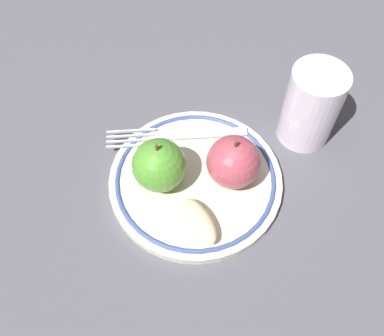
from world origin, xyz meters
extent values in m
plane|color=#51505A|center=(0.00, 0.00, 0.00)|extent=(2.00, 2.00, 0.00)
cylinder|color=beige|center=(0.00, 0.01, 0.01)|extent=(0.22, 0.22, 0.01)
torus|color=#3C4F92|center=(0.00, 0.01, 0.01)|extent=(0.20, 0.20, 0.01)
sphere|color=#B64656|center=(0.04, 0.01, 0.05)|extent=(0.06, 0.06, 0.06)
cylinder|color=brown|center=(0.04, 0.01, 0.08)|extent=(0.00, 0.00, 0.01)
sphere|color=#519830|center=(-0.04, 0.01, 0.05)|extent=(0.06, 0.06, 0.06)
cylinder|color=brown|center=(-0.04, 0.01, 0.08)|extent=(0.00, 0.00, 0.01)
ellipsoid|color=beige|center=(0.00, -0.05, 0.03)|extent=(0.05, 0.07, 0.02)
cube|color=silver|center=(0.02, 0.08, 0.02)|extent=(0.10, 0.01, 0.00)
cube|color=silver|center=(-0.04, 0.08, 0.02)|extent=(0.02, 0.01, 0.00)
cube|color=silver|center=(-0.08, 0.09, 0.02)|extent=(0.06, 0.00, 0.00)
cube|color=silver|center=(-0.08, 0.08, 0.02)|extent=(0.06, 0.00, 0.00)
cube|color=silver|center=(-0.08, 0.07, 0.02)|extent=(0.06, 0.00, 0.00)
cube|color=silver|center=(-0.08, 0.06, 0.02)|extent=(0.06, 0.00, 0.00)
cylinder|color=white|center=(0.15, 0.09, 0.05)|extent=(0.07, 0.07, 0.11)
camera|label=1|loc=(-0.02, -0.26, 0.46)|focal=40.00mm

